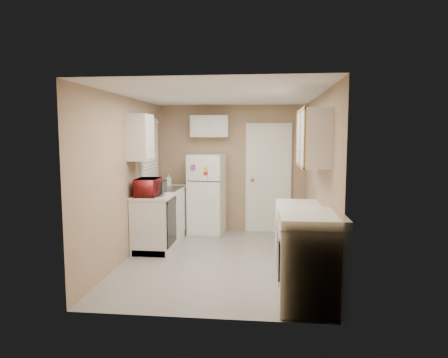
# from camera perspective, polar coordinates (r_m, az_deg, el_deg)

# --- Properties ---
(floor) EXTENTS (3.80, 3.80, 0.00)m
(floor) POSITION_cam_1_polar(r_m,az_deg,el_deg) (6.02, -0.51, -11.47)
(floor) COLOR #A9A49F
(floor) RESTS_ON ground
(ceiling) EXTENTS (3.80, 3.80, 0.00)m
(ceiling) POSITION_cam_1_polar(r_m,az_deg,el_deg) (5.76, -0.54, 11.90)
(ceiling) COLOR white
(ceiling) RESTS_ON floor
(wall_left) EXTENTS (3.80, 3.80, 0.00)m
(wall_left) POSITION_cam_1_polar(r_m,az_deg,el_deg) (6.09, -13.72, 0.11)
(wall_left) COLOR tan
(wall_left) RESTS_ON floor
(wall_right) EXTENTS (3.80, 3.80, 0.00)m
(wall_right) POSITION_cam_1_polar(r_m,az_deg,el_deg) (5.78, 13.40, -0.21)
(wall_right) COLOR tan
(wall_right) RESTS_ON floor
(wall_back) EXTENTS (2.80, 2.80, 0.00)m
(wall_back) POSITION_cam_1_polar(r_m,az_deg,el_deg) (7.65, 1.11, 1.52)
(wall_back) COLOR tan
(wall_back) RESTS_ON floor
(wall_front) EXTENTS (2.80, 2.80, 0.00)m
(wall_front) POSITION_cam_1_polar(r_m,az_deg,el_deg) (3.91, -3.74, -3.11)
(wall_front) COLOR tan
(wall_front) RESTS_ON floor
(left_counter) EXTENTS (0.60, 1.80, 0.90)m
(left_counter) POSITION_cam_1_polar(r_m,az_deg,el_deg) (6.97, -8.72, -5.27)
(left_counter) COLOR silver
(left_counter) RESTS_ON floor
(dishwasher) EXTENTS (0.03, 0.58, 0.72)m
(dishwasher) POSITION_cam_1_polar(r_m,az_deg,el_deg) (6.32, -7.56, -6.07)
(dishwasher) COLOR black
(dishwasher) RESTS_ON floor
(sink) EXTENTS (0.54, 0.74, 0.16)m
(sink) POSITION_cam_1_polar(r_m,az_deg,el_deg) (7.04, -8.46, -1.75)
(sink) COLOR gray
(sink) RESTS_ON left_counter
(microwave) EXTENTS (0.50, 0.29, 0.33)m
(microwave) POSITION_cam_1_polar(r_m,az_deg,el_deg) (6.26, -10.77, -1.04)
(microwave) COLOR maroon
(microwave) RESTS_ON left_counter
(soap_bottle) EXTENTS (0.12, 0.12, 0.22)m
(soap_bottle) POSITION_cam_1_polar(r_m,az_deg,el_deg) (7.50, -7.93, -0.18)
(soap_bottle) COLOR white
(soap_bottle) RESTS_ON left_counter
(window_blinds) EXTENTS (0.10, 0.98, 1.08)m
(window_blinds) POSITION_cam_1_polar(r_m,az_deg,el_deg) (7.05, -10.61, 4.26)
(window_blinds) COLOR silver
(window_blinds) RESTS_ON wall_left
(upper_cabinet_left) EXTENTS (0.30, 0.45, 0.70)m
(upper_cabinet_left) POSITION_cam_1_polar(r_m,az_deg,el_deg) (6.22, -11.87, 5.82)
(upper_cabinet_left) COLOR silver
(upper_cabinet_left) RESTS_ON wall_left
(refrigerator) EXTENTS (0.68, 0.66, 1.48)m
(refrigerator) POSITION_cam_1_polar(r_m,az_deg,el_deg) (7.42, -2.45, -2.20)
(refrigerator) COLOR white
(refrigerator) RESTS_ON floor
(cabinet_over_fridge) EXTENTS (0.70, 0.30, 0.40)m
(cabinet_over_fridge) POSITION_cam_1_polar(r_m,az_deg,el_deg) (7.52, -2.04, 7.53)
(cabinet_over_fridge) COLOR silver
(cabinet_over_fridge) RESTS_ON wall_back
(interior_door) EXTENTS (0.86, 0.06, 2.08)m
(interior_door) POSITION_cam_1_polar(r_m,az_deg,el_deg) (7.60, 6.35, 0.08)
(interior_door) COLOR white
(interior_door) RESTS_ON floor
(right_counter) EXTENTS (0.60, 2.00, 0.90)m
(right_counter) POSITION_cam_1_polar(r_m,az_deg,el_deg) (5.11, 10.94, -9.58)
(right_counter) COLOR silver
(right_counter) RESTS_ON floor
(stove) EXTENTS (0.69, 0.85, 1.02)m
(stove) POSITION_cam_1_polar(r_m,az_deg,el_deg) (4.48, 12.24, -11.09)
(stove) COLOR white
(stove) RESTS_ON floor
(upper_cabinet_right) EXTENTS (0.30, 1.20, 0.70)m
(upper_cabinet_right) POSITION_cam_1_polar(r_m,az_deg,el_deg) (5.23, 12.62, 5.73)
(upper_cabinet_right) COLOR silver
(upper_cabinet_right) RESTS_ON wall_right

